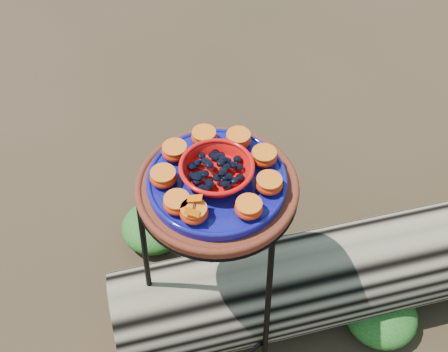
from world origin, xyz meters
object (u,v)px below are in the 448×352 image
(cobalt_plate, at_px, (217,181))
(driftwood_log, at_px, (374,266))
(plant_stand, at_px, (218,267))
(terracotta_saucer, at_px, (217,189))
(red_bowl, at_px, (217,172))

(cobalt_plate, relative_size, driftwood_log, 0.20)
(plant_stand, xyz_separation_m, terracotta_saucer, (0.00, 0.00, 0.37))
(terracotta_saucer, relative_size, red_bowl, 2.33)
(plant_stand, height_order, red_bowl, red_bowl)
(terracotta_saucer, xyz_separation_m, driftwood_log, (0.46, 0.28, -0.55))
(terracotta_saucer, bearing_deg, red_bowl, 0.00)
(terracotta_saucer, bearing_deg, cobalt_plate, 0.00)
(terracotta_saucer, height_order, red_bowl, red_bowl)
(cobalt_plate, xyz_separation_m, driftwood_log, (0.46, 0.28, -0.58))
(plant_stand, relative_size, terracotta_saucer, 1.76)
(terracotta_saucer, distance_m, driftwood_log, 0.77)
(plant_stand, height_order, driftwood_log, plant_stand)
(plant_stand, relative_size, cobalt_plate, 2.06)
(cobalt_plate, bearing_deg, plant_stand, 0.00)
(cobalt_plate, height_order, driftwood_log, cobalt_plate)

